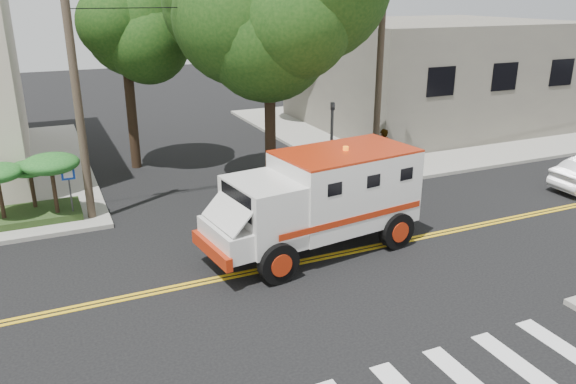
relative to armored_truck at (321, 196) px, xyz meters
name	(u,v)px	position (x,y,z in m)	size (l,w,h in m)	color
ground	(307,261)	(-0.76, -0.62, -1.77)	(100.00, 100.00, 0.00)	black
sidewalk_ne	(410,126)	(12.74, 12.88, -1.69)	(17.00, 17.00, 0.15)	gray
building_right	(429,72)	(14.24, 13.38, 1.38)	(14.00, 12.00, 6.00)	#655F56
utility_pole_left	(77,95)	(-6.36, 5.38, 2.73)	(0.28, 0.28, 9.00)	#382D23
utility_pole_right	(379,74)	(5.54, 5.58, 2.73)	(0.28, 0.28, 9.00)	#382D23
tree_main	(283,6)	(1.18, 5.59, 5.43)	(6.08, 5.70, 9.85)	black
tree_left	(133,40)	(-3.44, 11.16, 3.96)	(4.48, 4.20, 7.70)	black
tree_right	(326,22)	(8.08, 15.15, 4.33)	(4.80, 4.50, 8.20)	black
traffic_signal	(332,136)	(3.04, 4.98, 0.46)	(0.15, 0.18, 3.60)	#3F3F42
accessibility_sign	(69,185)	(-6.96, 5.55, -0.40)	(0.45, 0.10, 2.02)	#3F3F42
palm_planter	(29,178)	(-8.20, 6.00, -0.12)	(3.52, 2.63, 2.36)	#1E3314
armored_truck	(321,196)	(0.00, 0.00, 0.00)	(7.08, 3.47, 3.10)	silver
pedestrian_a	(382,150)	(6.02, 5.74, -0.65)	(0.70, 0.46, 1.93)	gray
pedestrian_b	(368,161)	(4.74, 4.88, -0.76)	(0.83, 0.65, 1.70)	gray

